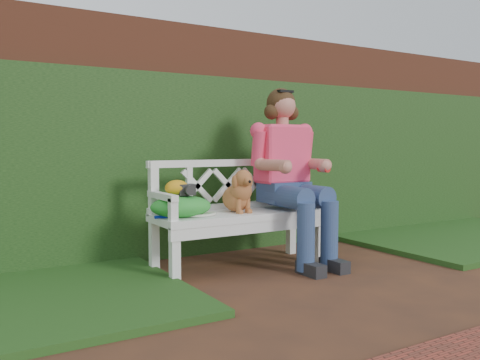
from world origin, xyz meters
TOP-DOWN VIEW (x-y plane):
  - ground at (0.00, 0.00)m, footprint 60.00×60.00m
  - brick_wall at (0.00, 1.90)m, footprint 10.00×0.30m
  - ivy_hedge at (0.00, 1.68)m, footprint 10.00×0.18m
  - grass_right at (2.40, 0.90)m, footprint 2.60×2.00m
  - garden_bench at (-0.41, 0.99)m, footprint 1.63×0.75m
  - seated_woman at (0.06, 0.97)m, footprint 0.71×0.93m
  - dog at (-0.44, 0.97)m, footprint 0.29×0.37m
  - tennis_racket at (-0.85, 0.95)m, footprint 0.55×0.24m
  - green_bag at (-0.97, 0.98)m, footprint 0.52×0.42m
  - camera_item at (-0.93, 0.96)m, footprint 0.14×0.11m
  - baseball_glove at (-1.00, 0.99)m, footprint 0.23×0.19m

SIDE VIEW (x-z plane):
  - ground at x=0.00m, z-range 0.00..0.00m
  - grass_right at x=2.40m, z-range 0.00..0.05m
  - garden_bench at x=-0.41m, z-range 0.00..0.48m
  - tennis_racket at x=-0.85m, z-range 0.48..0.51m
  - green_bag at x=-0.97m, z-range 0.48..0.65m
  - dog at x=-0.44m, z-range 0.48..0.85m
  - camera_item at x=-0.93m, z-range 0.65..0.74m
  - baseball_glove at x=-1.00m, z-range 0.65..0.77m
  - seated_woman at x=0.06m, z-range 0.00..1.61m
  - ivy_hedge at x=0.00m, z-range 0.00..1.70m
  - brick_wall at x=0.00m, z-range 0.00..2.20m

